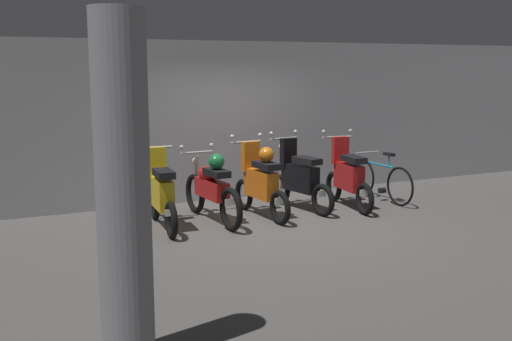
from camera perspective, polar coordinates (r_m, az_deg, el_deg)
ground_plane at (r=9.43m, az=1.69°, el=-4.94°), size 80.00×80.00×0.00m
back_wall at (r=11.12m, az=-3.21°, el=4.65°), size 16.00×0.30×2.82m
motorbike_slot_0 at (r=9.17m, az=-8.77°, el=-2.11°), size 0.56×1.68×1.18m
motorbike_slot_1 at (r=9.47m, az=-4.16°, el=-1.62°), size 0.59×1.95×1.15m
motorbike_slot_2 at (r=9.74m, az=0.40°, el=-1.04°), size 0.59×1.68×1.29m
motorbike_slot_3 at (r=10.28m, az=4.02°, el=-0.72°), size 0.58×1.67×1.29m
motorbike_slot_4 at (r=10.53m, az=8.51°, el=-0.56°), size 0.59×1.68×1.29m
bicycle at (r=11.20m, az=11.50°, el=-0.90°), size 0.50×1.73×0.89m
support_pillar at (r=4.90m, az=-12.22°, el=-1.95°), size 0.43×0.43×2.82m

